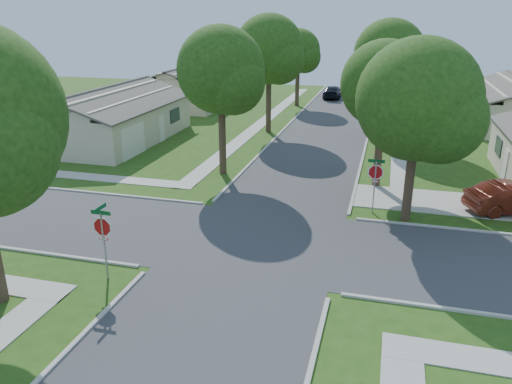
{
  "coord_description": "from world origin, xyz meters",
  "views": [
    {
      "loc": [
        5.09,
        -19.39,
        9.56
      ],
      "look_at": [
        -0.63,
        1.88,
        1.6
      ],
      "focal_mm": 35.0,
      "sensor_mm": 36.0,
      "label": 1
    }
  ],
  "objects": [
    {
      "name": "tree_w_near",
      "position": [
        -4.64,
        9.01,
        6.12
      ],
      "size": [
        5.38,
        5.2,
        8.97
      ],
      "color": "#38281C",
      "rests_on": "ground"
    },
    {
      "name": "sidewalk_nw",
      "position": [
        -6.1,
        26.0,
        0.02
      ],
      "size": [
        1.2,
        40.0,
        0.04
      ],
      "primitive_type": "cube",
      "color": "#9E9B91",
      "rests_on": "ground"
    },
    {
      "name": "tree_w_mid",
      "position": [
        -4.64,
        21.01,
        6.49
      ],
      "size": [
        5.8,
        5.6,
        9.56
      ],
      "color": "#38281C",
      "rests_on": "ground"
    },
    {
      "name": "house_nw_near",
      "position": [
        -15.99,
        15.0,
        1.52
      ],
      "size": [
        8.42,
        13.6,
        4.23
      ],
      "color": "#BAB093",
      "rests_on": "ground"
    },
    {
      "name": "house_nw_far",
      "position": [
        -15.99,
        32.0,
        1.52
      ],
      "size": [
        8.42,
        13.6,
        4.23
      ],
      "color": "#BAB093",
      "rests_on": "ground"
    },
    {
      "name": "driveway",
      "position": [
        7.9,
        7.1,
        0.03
      ],
      "size": [
        8.8,
        3.6,
        0.05
      ],
      "primitive_type": "cube",
      "color": "#9E9B91",
      "rests_on": "ground"
    },
    {
      "name": "stop_sign_sw",
      "position": [
        -4.7,
        -4.7,
        2.03
      ],
      "size": [
        1.05,
        0.8,
        2.98
      ],
      "color": "gray",
      "rests_on": "ground"
    },
    {
      "name": "car_curb_east",
      "position": [
        3.2,
        32.49,
        0.82
      ],
      "size": [
        2.47,
        5.01,
        1.64
      ],
      "primitive_type": "imported",
      "rotation": [
        0.0,
        0.0,
        0.11
      ],
      "color": "black",
      "rests_on": "ground"
    },
    {
      "name": "tree_e_near",
      "position": [
        4.75,
        9.01,
        5.64
      ],
      "size": [
        4.97,
        4.8,
        8.28
      ],
      "color": "#38281C",
      "rests_on": "ground"
    },
    {
      "name": "tree_ne_corner",
      "position": [
        6.36,
        4.21,
        5.59
      ],
      "size": [
        5.8,
        5.6,
        8.66
      ],
      "color": "#38281C",
      "rests_on": "ground"
    },
    {
      "name": "tree_w_far",
      "position": [
        -4.65,
        34.01,
        5.51
      ],
      "size": [
        4.76,
        4.6,
        8.04
      ],
      "color": "#38281C",
      "rests_on": "ground"
    },
    {
      "name": "car_curb_west",
      "position": [
        -1.54,
        40.04,
        0.71
      ],
      "size": [
        2.0,
        4.88,
        1.41
      ],
      "primitive_type": "imported",
      "rotation": [
        0.0,
        0.0,
        3.14
      ],
      "color": "black",
      "rests_on": "ground"
    },
    {
      "name": "ground",
      "position": [
        0.0,
        0.0,
        0.0
      ],
      "size": [
        100.0,
        100.0,
        0.0
      ],
      "primitive_type": "plane",
      "color": "#264913",
      "rests_on": "ground"
    },
    {
      "name": "tree_e_mid",
      "position": [
        4.76,
        21.01,
        6.25
      ],
      "size": [
        5.59,
        5.4,
        9.21
      ],
      "color": "#38281C",
      "rests_on": "ground"
    },
    {
      "name": "tree_e_far",
      "position": [
        4.75,
        34.01,
        5.98
      ],
      "size": [
        5.17,
        5.0,
        8.72
      ],
      "color": "#38281C",
      "rests_on": "ground"
    },
    {
      "name": "sidewalk_ne",
      "position": [
        6.1,
        26.0,
        0.02
      ],
      "size": [
        1.2,
        40.0,
        0.04
      ],
      "primitive_type": "cube",
      "color": "#9E9B91",
      "rests_on": "ground"
    },
    {
      "name": "road_ns",
      "position": [
        0.0,
        0.0,
        0.0
      ],
      "size": [
        7.0,
        100.0,
        0.02
      ],
      "primitive_type": "cube",
      "color": "#333335",
      "rests_on": "ground"
    },
    {
      "name": "stop_sign_ne",
      "position": [
        4.7,
        4.7,
        2.03
      ],
      "size": [
        1.05,
        0.8,
        2.98
      ],
      "color": "gray",
      "rests_on": "ground"
    }
  ]
}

